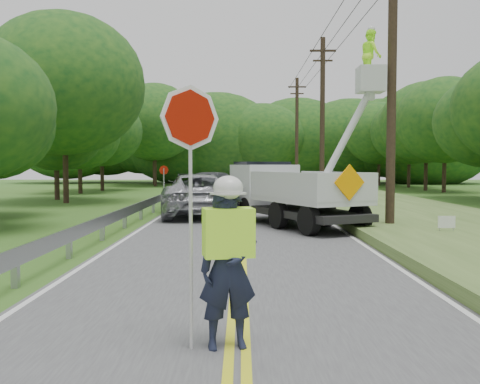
{
  "coord_description": "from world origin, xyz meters",
  "views": [
    {
      "loc": [
        0.05,
        -8.53,
        2.26
      ],
      "look_at": [
        0.0,
        6.0,
        1.5
      ],
      "focal_mm": 39.42,
      "sensor_mm": 36.0,
      "label": 1
    }
  ],
  "objects": [
    {
      "name": "stop_sign_permanent",
      "position": [
        -3.9,
        18.11,
        1.44
      ],
      "size": [
        0.47,
        0.07,
        2.21
      ],
      "color": "#97999E",
      "rests_on": "ground"
    },
    {
      "name": "utility_poles",
      "position": [
        5.0,
        17.02,
        5.27
      ],
      "size": [
        1.6,
        43.3,
        10.0
      ],
      "color": "black",
      "rests_on": "ground"
    },
    {
      "name": "flagger",
      "position": [
        -0.13,
        -2.19,
        1.15
      ],
      "size": [
        1.18,
        0.6,
        3.19
      ],
      "color": "#191E33",
      "rests_on": "road"
    },
    {
      "name": "treeline_left",
      "position": [
        -10.24,
        31.4,
        5.89
      ],
      "size": [
        11.21,
        56.93,
        11.0
      ],
      "color": "#332319",
      "rests_on": "ground"
    },
    {
      "name": "ground",
      "position": [
        0.0,
        0.0,
        0.0
      ],
      "size": [
        140.0,
        140.0,
        0.0
      ],
      "primitive_type": "plane",
      "color": "#365417",
      "rests_on": "ground"
    },
    {
      "name": "treeline_horizon",
      "position": [
        1.81,
        56.1,
        5.5
      ],
      "size": [
        57.99,
        14.95,
        12.23
      ],
      "color": "#13421A",
      "rests_on": "ground"
    },
    {
      "name": "tall_grass_verge",
      "position": [
        7.1,
        14.0,
        0.15
      ],
      "size": [
        7.0,
        96.0,
        0.3
      ],
      "primitive_type": "cube",
      "color": "#445F2A",
      "rests_on": "ground"
    },
    {
      "name": "yard_sign",
      "position": [
        6.12,
        7.0,
        0.53
      ],
      "size": [
        0.51,
        0.03,
        0.74
      ],
      "color": "white",
      "rests_on": "ground"
    },
    {
      "name": "guardrail",
      "position": [
        -4.02,
        14.91,
        0.55
      ],
      "size": [
        0.18,
        48.0,
        0.77
      ],
      "color": "#97999E",
      "rests_on": "ground"
    },
    {
      "name": "bucket_truck",
      "position": [
        1.79,
        11.34,
        1.52
      ],
      "size": [
        5.17,
        7.07,
        6.66
      ],
      "color": "black",
      "rests_on": "road"
    },
    {
      "name": "suv_silver",
      "position": [
        -1.92,
        14.46,
        0.93
      ],
      "size": [
        3.86,
        6.89,
        1.82
      ],
      "primitive_type": "imported",
      "rotation": [
        0.0,
        0.0,
        3.27
      ],
      "color": "#A9AAB0",
      "rests_on": "road"
    },
    {
      "name": "road",
      "position": [
        0.0,
        14.0,
        0.01
      ],
      "size": [
        7.2,
        96.0,
        0.03
      ],
      "color": "#464648",
      "rests_on": "ground"
    },
    {
      "name": "suv_darkgrey",
      "position": [
        -1.61,
        24.4,
        0.91
      ],
      "size": [
        4.47,
        6.6,
        1.78
      ],
      "primitive_type": "imported",
      "rotation": [
        0.0,
        0.0,
        2.78
      ],
      "color": "#3D4145",
      "rests_on": "road"
    }
  ]
}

